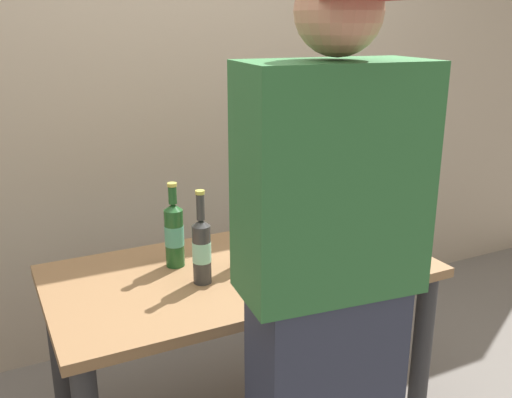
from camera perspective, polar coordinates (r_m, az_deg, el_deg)
desk at (r=2.13m, az=-1.45°, el=-9.79°), size 1.37×0.71×0.70m
laptop at (r=2.30m, az=6.45°, el=-2.96°), size 0.37×0.34×0.24m
beer_bottle_dark at (r=2.04m, az=-1.48°, el=-4.16°), size 0.06×0.06×0.28m
beer_bottle_brown at (r=1.92m, az=-5.47°, el=-4.97°), size 0.06×0.06×0.33m
beer_bottle_amber at (r=2.06m, az=-8.20°, el=-3.41°), size 0.07×0.07×0.31m
person_figure at (r=1.49m, az=7.11°, el=-10.55°), size 0.47×0.31×1.71m
back_wall at (r=2.74m, az=-9.73°, el=11.85°), size 6.00×0.10×2.60m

